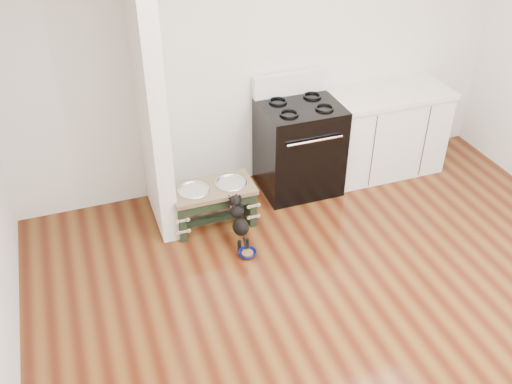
% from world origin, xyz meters
% --- Properties ---
extents(ground, '(5.00, 5.00, 0.00)m').
position_xyz_m(ground, '(0.00, 0.00, 0.00)').
color(ground, '#42190B').
rests_on(ground, ground).
extents(room_shell, '(5.00, 5.00, 5.00)m').
position_xyz_m(room_shell, '(0.00, 0.00, 1.62)').
color(room_shell, silver).
rests_on(room_shell, ground).
extents(partition_wall, '(0.15, 0.80, 2.70)m').
position_xyz_m(partition_wall, '(-1.18, 2.10, 1.35)').
color(partition_wall, silver).
rests_on(partition_wall, ground).
extents(oven_range, '(0.76, 0.69, 1.14)m').
position_xyz_m(oven_range, '(0.25, 2.16, 0.48)').
color(oven_range, black).
rests_on(oven_range, ground).
extents(cabinet_run, '(1.24, 0.64, 0.91)m').
position_xyz_m(cabinet_run, '(1.23, 2.18, 0.45)').
color(cabinet_run, white).
rests_on(cabinet_run, ground).
extents(dog_feeder, '(0.76, 0.41, 0.43)m').
position_xyz_m(dog_feeder, '(-0.74, 1.82, 0.30)').
color(dog_feeder, black).
rests_on(dog_feeder, ground).
extents(puppy, '(0.13, 0.39, 0.46)m').
position_xyz_m(puppy, '(-0.61, 1.47, 0.25)').
color(puppy, black).
rests_on(puppy, ground).
extents(floor_bowl, '(0.18, 0.18, 0.05)m').
position_xyz_m(floor_bowl, '(-0.60, 1.28, 0.03)').
color(floor_bowl, navy).
rests_on(floor_bowl, ground).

